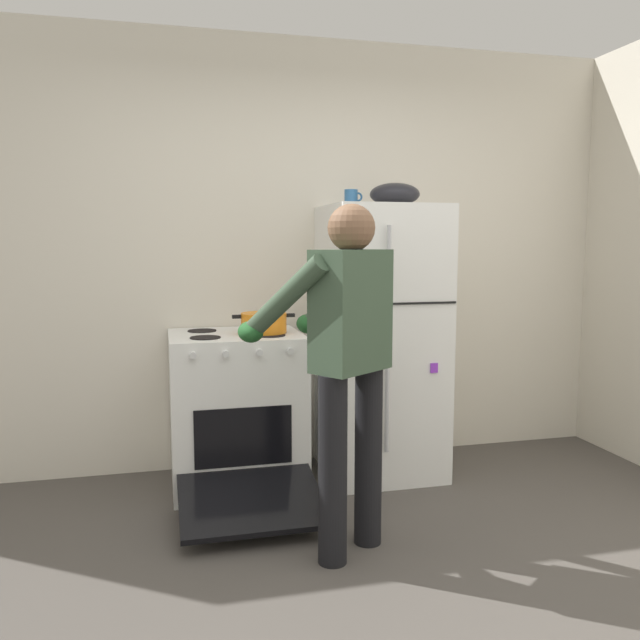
{
  "coord_description": "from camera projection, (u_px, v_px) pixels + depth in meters",
  "views": [
    {
      "loc": [
        -0.82,
        -2.15,
        1.43
      ],
      "look_at": [
        0.04,
        1.32,
        1.0
      ],
      "focal_mm": 36.1,
      "sensor_mm": 36.0,
      "label": 1
    }
  ],
  "objects": [
    {
      "name": "ground",
      "position": [
        393.0,
        622.0,
        2.43
      ],
      "size": [
        8.0,
        8.0,
        0.0
      ],
      "primitive_type": "plane",
      "color": "#4C4742"
    },
    {
      "name": "kitchen_wall_back",
      "position": [
        290.0,
        255.0,
        4.15
      ],
      "size": [
        6.0,
        0.1,
        2.7
      ],
      "primitive_type": "cube",
      "color": "silver",
      "rests_on": "ground"
    },
    {
      "name": "refrigerator",
      "position": [
        380.0,
        341.0,
        3.97
      ],
      "size": [
        0.68,
        0.72,
        1.65
      ],
      "color": "white",
      "rests_on": "ground"
    },
    {
      "name": "stove_range",
      "position": [
        237.0,
        411.0,
        3.78
      ],
      "size": [
        0.76,
        1.21,
        0.91
      ],
      "color": "white",
      "rests_on": "ground"
    },
    {
      "name": "person_cook",
      "position": [
        344.0,
        347.0,
        2.9
      ],
      "size": [
        0.7,
        0.76,
        1.6
      ],
      "color": "black",
      "rests_on": "ground"
    },
    {
      "name": "red_pot",
      "position": [
        264.0,
        323.0,
        3.73
      ],
      "size": [
        0.36,
        0.26,
        0.12
      ],
      "color": "orange",
      "rests_on": "stove_range"
    },
    {
      "name": "coffee_mug",
      "position": [
        351.0,
        198.0,
        3.87
      ],
      "size": [
        0.11,
        0.08,
        0.1
      ],
      "color": "#2D6093",
      "rests_on": "refrigerator"
    },
    {
      "name": "mixing_bowl",
      "position": [
        395.0,
        194.0,
        3.88
      ],
      "size": [
        0.3,
        0.3,
        0.14
      ],
      "primitive_type": "ellipsoid",
      "color": "black",
      "rests_on": "refrigerator"
    }
  ]
}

